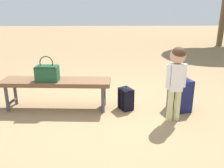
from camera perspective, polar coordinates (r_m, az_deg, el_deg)
name	(u,v)px	position (r m, az deg, el deg)	size (l,w,h in m)	color
ground_plane	(108,113)	(3.37, -1.12, -7.16)	(40.00, 40.00, 0.00)	#8C704C
park_bench	(56,84)	(3.49, -13.70, 0.10)	(1.62, 0.50, 0.45)	brown
handbag	(47,73)	(3.42, -15.82, 2.75)	(0.33, 0.20, 0.37)	#1E4C2D
child_standing	(177,73)	(3.05, 15.76, 2.76)	(0.27, 0.20, 1.00)	#CCCC8C
backpack_large	(180,92)	(3.53, 16.60, -1.99)	(0.34, 0.37, 0.55)	#191E4C
backpack_small	(126,97)	(3.44, 3.47, -3.34)	(0.25, 0.27, 0.37)	black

